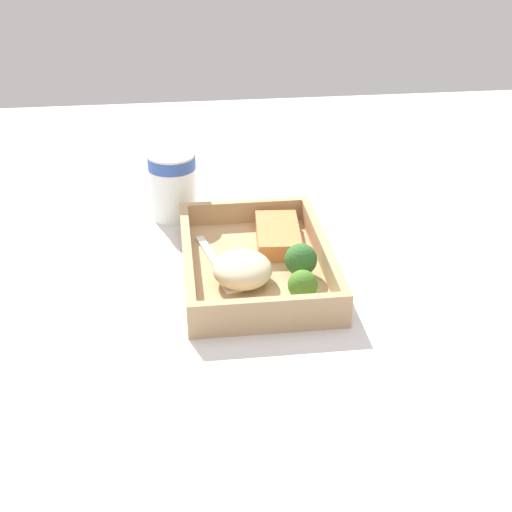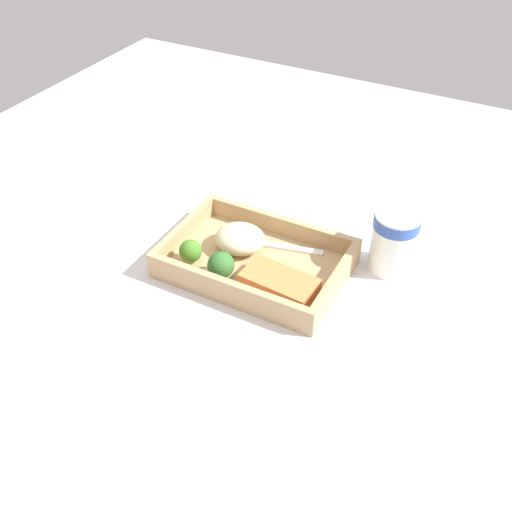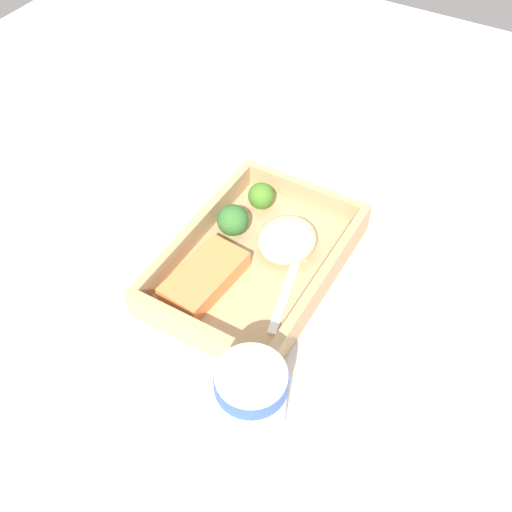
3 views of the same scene
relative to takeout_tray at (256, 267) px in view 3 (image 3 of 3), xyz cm
name	(u,v)px [view 3 (image 3 of 3)]	position (x,y,z in cm)	size (l,w,h in cm)	color
ground_plane	(256,274)	(0.00, 0.00, -1.60)	(160.00, 160.00, 2.00)	silver
takeout_tray	(256,267)	(0.00, 0.00, 0.00)	(28.53, 19.52, 1.20)	tan
tray_rim	(256,255)	(0.00, 0.00, 2.27)	(28.53, 19.52, 3.34)	tan
salmon_fillet	(205,277)	(-6.08, 3.89, 1.85)	(11.42, 5.99, 2.50)	#EA8346
mashed_potatoes	(287,239)	(4.15, -2.28, 2.59)	(8.40, 7.69, 3.98)	beige
broccoli_floret_1	(233,221)	(3.26, 5.49, 2.94)	(4.28, 4.28, 4.55)	#7DAB63
broccoli_floret_2	(261,196)	(9.39, 4.62, 2.85)	(3.71, 3.71, 4.18)	#7FA053
fork	(291,278)	(0.02, -5.11, 0.82)	(15.76, 5.21, 0.44)	white
paper_cup	(251,398)	(-19.07, -10.53, 5.25)	(7.29, 7.29, 10.46)	white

